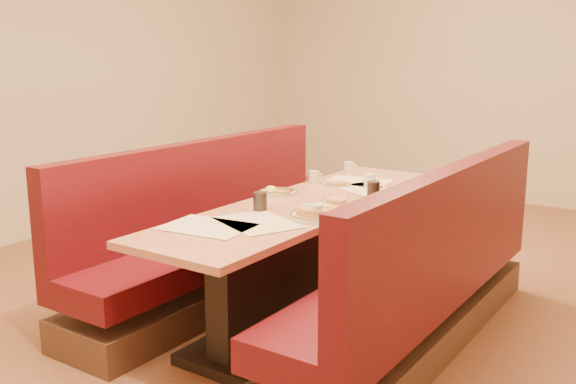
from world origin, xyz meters
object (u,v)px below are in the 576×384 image
Objects in this scene: pancake_plate at (318,213)px; soda_tumbler_near at (260,202)px; coffee_mug_a at (316,212)px; coffee_mug_b at (315,177)px; coffee_mug_c at (370,180)px; eggs_plate at (278,192)px; booth_right at (421,287)px; booth_left at (218,244)px; diner_table at (309,261)px; coffee_mug_d at (349,167)px; soda_tumbler_mid at (373,190)px.

soda_tumbler_near reaches higher than pancake_plate.
coffee_mug_b is (-0.54, 0.85, -0.00)m from coffee_mug_a.
coffee_mug_c reaches higher than coffee_mug_a.
coffee_mug_a is at bearing -37.17° from eggs_plate.
coffee_mug_a reaches higher than pancake_plate.
pancake_plate is 0.35m from soda_tumbler_near.
coffee_mug_a is (-0.47, -0.35, 0.43)m from booth_right.
coffee_mug_a is 0.97× the size of coffee_mug_c.
pancake_plate is (-0.49, -0.30, 0.41)m from booth_right.
coffee_mug_b is at bearing 47.86° from booth_left.
diner_table is at bearing 73.40° from soda_tumbler_near.
coffee_mug_c is (0.38, 0.53, 0.03)m from eggs_plate.
coffee_mug_d is (-1.01, 0.99, 0.43)m from booth_right.
soda_tumbler_mid is at bearing 22.19° from eggs_plate.
coffee_mug_d is (-0.38, 0.40, -0.00)m from coffee_mug_c.
soda_tumbler_near is at bearing -178.57° from coffee_mug_a.
coffee_mug_d is (0.00, 0.93, 0.03)m from eggs_plate.
soda_tumbler_near reaches higher than diner_table.
eggs_plate is 2.30× the size of coffee_mug_a.
coffee_mug_b is at bearing -160.89° from coffee_mug_c.
booth_right is 23.23× the size of soda_tumbler_mid.
soda_tumbler_mid reaches higher than pancake_plate.
soda_tumbler_mid is (0.28, 0.29, 0.43)m from diner_table.
coffee_mug_a is at bearing -65.83° from pancake_plate.
coffee_mug_a is 0.37m from soda_tumbler_near.
diner_table is 9.70× the size of eggs_plate.
soda_tumbler_near reaches higher than coffee_mug_c.
soda_tumbler_mid is (0.39, 0.65, -0.00)m from soda_tumbler_near.
eggs_plate is 0.45m from soda_tumbler_near.
diner_table is 0.73m from booth_right.
eggs_plate is (0.45, 0.06, 0.40)m from booth_left.
booth_right is at bearing -32.58° from soda_tumbler_mid.
coffee_mug_a reaches higher than diner_table.
eggs_plate is 0.66m from coffee_mug_c.
diner_table is 7.97× the size of pancake_plate.
coffee_mug_c reaches higher than eggs_plate.
coffee_mug_a is at bearing -143.18° from booth_right.
soda_tumbler_mid is at bearing -54.36° from coffee_mug_c.
coffee_mug_b is 0.88m from soda_tumbler_near.
eggs_plate is at bearing -108.72° from coffee_mug_b.
booth_right is 21.59× the size of coffee_mug_c.
booth_left is 23.75× the size of coffee_mug_b.
pancake_plate is 1.39m from coffee_mug_d.
coffee_mug_d is (0.46, 0.99, 0.43)m from booth_left.
coffee_mug_a is at bearing -87.83° from coffee_mug_d.
coffee_mug_a is at bearing -52.95° from diner_table.
pancake_plate is 3.08× the size of coffee_mug_d.
eggs_plate reaches higher than diner_table.
pancake_plate is at bearing 114.73° from coffee_mug_a.
booth_left is 1.11m from coffee_mug_c.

